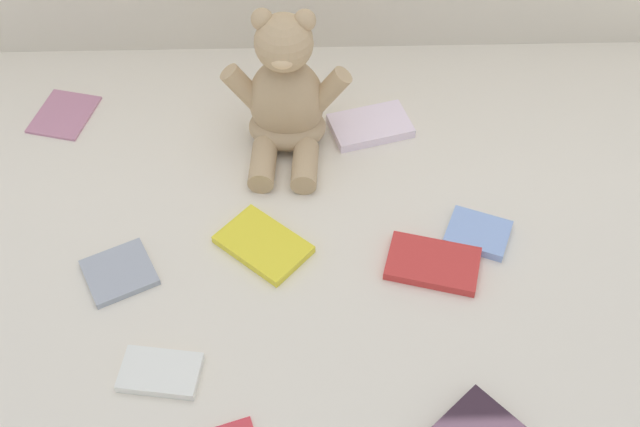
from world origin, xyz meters
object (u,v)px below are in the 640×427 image
object	(u,v)px
book_case_0	(370,126)
book_case_3	(119,272)
book_case_1	(64,114)
teddy_bear	(286,98)
book_case_6	(478,233)
book_case_7	(160,372)
book_case_8	(263,244)
book_case_2	(433,263)

from	to	relation	value
book_case_0	book_case_3	world-z (taller)	book_case_0
book_case_1	book_case_3	size ratio (longest dim) A/B	1.21
teddy_bear	book_case_6	xyz separation A→B (m)	(0.29, -0.22, -0.09)
teddy_bear	book_case_6	distance (m)	0.38
book_case_7	book_case_8	distance (m)	0.25
book_case_8	book_case_6	bearing A→B (deg)	133.81
book_case_2	book_case_7	world-z (taller)	same
book_case_1	book_case_2	size ratio (longest dim) A/B	0.86
teddy_bear	book_case_2	size ratio (longest dim) A/B	1.89
book_case_0	book_case_3	xyz separation A→B (m)	(-0.39, -0.31, -0.00)
book_case_6	book_case_2	bearing A→B (deg)	-30.66
book_case_2	book_case_3	size ratio (longest dim) A/B	1.41
book_case_2	book_case_6	distance (m)	0.10
teddy_bear	book_case_8	xyz separation A→B (m)	(-0.04, -0.23, -0.09)
teddy_bear	book_case_3	size ratio (longest dim) A/B	2.66
teddy_bear	book_case_8	distance (m)	0.25
teddy_bear	book_case_2	xyz separation A→B (m)	(0.22, -0.28, -0.09)
teddy_bear	book_case_0	distance (m)	0.17
book_case_6	book_case_8	xyz separation A→B (m)	(-0.33, -0.01, -0.00)
book_case_8	book_case_7	bearing A→B (deg)	9.97
book_case_0	book_case_7	bearing A→B (deg)	-49.00
book_case_1	book_case_2	distance (m)	0.71
book_case_6	book_case_7	distance (m)	0.52
book_case_8	book_case_0	bearing A→B (deg)	-173.42
book_case_8	book_case_1	bearing A→B (deg)	-88.99
book_case_0	book_case_3	bearing A→B (deg)	-67.70
book_case_1	book_case_2	xyz separation A→B (m)	(0.62, -0.35, 0.00)
book_case_2	book_case_3	distance (m)	0.47
book_case_0	book_case_7	size ratio (longest dim) A/B	1.28
book_case_2	book_case_8	bearing A→B (deg)	96.00
teddy_bear	book_case_8	bearing A→B (deg)	-95.00
book_case_1	book_case_8	bearing A→B (deg)	153.96
book_case_1	book_case_7	xyz separation A→B (m)	(0.23, -0.53, 0.00)
book_case_6	book_case_7	size ratio (longest dim) A/B	0.88
book_case_6	book_case_0	bearing A→B (deg)	-125.82
teddy_bear	book_case_3	distance (m)	0.39
book_case_2	book_case_7	distance (m)	0.42
book_case_0	book_case_2	distance (m)	0.31
book_case_2	book_case_6	world-z (taller)	same
book_case_7	teddy_bear	bearing A→B (deg)	167.78
book_case_6	book_case_3	bearing A→B (deg)	-60.82
book_case_7	book_case_1	bearing A→B (deg)	-148.08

